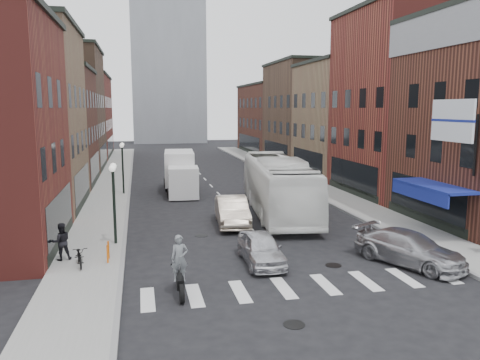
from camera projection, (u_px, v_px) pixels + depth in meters
name	position (u px, v px, depth m)	size (l,w,h in m)	color
ground	(283.00, 261.00, 20.92)	(160.00, 160.00, 0.00)	black
sidewalk_left	(112.00, 186.00, 40.37)	(3.00, 74.00, 0.15)	gray
sidewalk_right	(299.00, 180.00, 43.93)	(3.00, 74.00, 0.15)	gray
curb_left	(130.00, 187.00, 40.69)	(0.20, 74.00, 0.16)	gray
curb_right	(284.00, 181.00, 43.63)	(0.20, 74.00, 0.16)	gray
crosswalk_stripes	(306.00, 286.00, 18.02)	(12.00, 2.20, 0.01)	silver
bldg_left_mid_b	(33.00, 127.00, 40.16)	(10.30, 10.20, 10.30)	#4F261C
bldg_left_far_a	(54.00, 109.00, 50.55)	(10.30, 12.20, 13.30)	#4B3425
bldg_left_far_b	(72.00, 116.00, 64.23)	(10.30, 16.20, 11.30)	maroon
bldg_right_mid_a	(414.00, 103.00, 36.49)	(10.30, 10.20, 14.30)	maroon
bldg_right_mid_b	(355.00, 119.00, 46.37)	(10.30, 10.20, 11.30)	#8E694E
bldg_right_far_a	(315.00, 113.00, 56.92)	(10.30, 12.20, 12.30)	#4B3425
bldg_right_far_b	(281.00, 119.00, 70.59)	(10.30, 16.20, 10.30)	#4F261C
awning_blue	(430.00, 187.00, 24.80)	(1.80, 5.00, 0.78)	navy
billboard_sign	(454.00, 122.00, 22.26)	(1.52, 3.00, 3.70)	black
distant_tower	(166.00, 15.00, 92.42)	(14.00, 14.00, 50.00)	#9399A0
streetlamp_near	(114.00, 188.00, 22.78)	(0.32, 1.22, 4.11)	black
streetlamp_far	(122.00, 158.00, 36.30)	(0.32, 1.22, 4.11)	black
bike_rack	(108.00, 252.00, 20.49)	(0.08, 0.68, 0.80)	#D8590C
box_truck	(180.00, 173.00, 37.54)	(2.64, 7.66, 3.28)	white
motorcycle_rider	(180.00, 267.00, 16.98)	(0.63, 2.23, 2.28)	black
transit_bus	(278.00, 185.00, 30.22)	(3.08, 13.14, 3.66)	white
sedan_left_near	(261.00, 248.00, 20.57)	(1.61, 4.01, 1.37)	silver
sedan_left_far	(232.00, 211.00, 27.35)	(1.73, 4.96, 1.63)	beige
curb_car	(409.00, 248.00, 20.42)	(2.03, 4.98, 1.45)	#ABACB0
parked_bicycle	(80.00, 256.00, 19.84)	(0.59, 1.68, 0.88)	black
ped_left_solo	(61.00, 242.00, 20.53)	(0.81, 0.47, 1.67)	black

